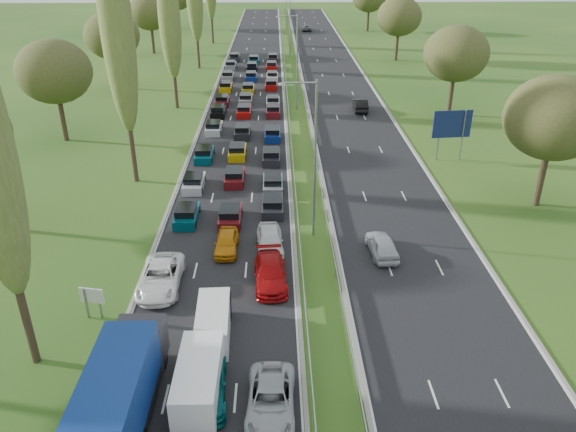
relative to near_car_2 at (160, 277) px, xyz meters
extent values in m
plane|color=#214A17|center=(10.47, 43.98, -0.81)|extent=(260.00, 260.00, 0.00)
cube|color=black|center=(3.72, 46.48, -0.81)|extent=(10.50, 215.00, 0.04)
cube|color=black|center=(17.22, 46.48, -0.81)|extent=(10.50, 215.00, 0.04)
cube|color=gray|center=(9.32, 46.48, -0.26)|extent=(0.06, 215.00, 0.32)
cube|color=gray|center=(11.62, 46.48, -0.26)|extent=(0.06, 215.00, 0.32)
cylinder|color=gray|center=(10.47, 6.98, 5.19)|extent=(0.18, 0.18, 12.00)
cylinder|color=gray|center=(10.47, 41.98, 5.19)|extent=(0.18, 0.18, 12.00)
cylinder|color=gray|center=(10.47, 76.98, 5.19)|extent=(0.18, 0.18, 12.00)
cylinder|color=gray|center=(10.47, 111.98, 5.19)|extent=(0.18, 0.18, 12.00)
cylinder|color=#2D2116|center=(-5.53, -7.02, 2.79)|extent=(0.44, 0.44, 7.20)
cylinder|color=#2D2116|center=(-5.53, 17.98, 3.15)|extent=(0.44, 0.44, 7.92)
ellipsoid|color=#52652B|center=(-5.53, 17.98, 12.83)|extent=(2.80, 2.80, 17.60)
cylinder|color=#2D2116|center=(-5.53, 42.98, 2.43)|extent=(0.44, 0.44, 6.48)
ellipsoid|color=#52652B|center=(-5.53, 42.98, 10.35)|extent=(2.80, 2.80, 14.40)
cylinder|color=#2D2116|center=(-5.53, 67.98, 2.79)|extent=(0.44, 0.44, 7.20)
cylinder|color=#2D2116|center=(-5.53, 92.98, 3.15)|extent=(0.44, 0.44, 7.92)
cylinder|color=#2D2116|center=(-16.03, 29.98, 1.61)|extent=(0.56, 0.56, 4.84)
ellipsoid|color=#38471E|center=(-16.03, 29.98, 6.89)|extent=(8.00, 8.00, 6.80)
cylinder|color=#2D2116|center=(-16.03, 53.98, 1.61)|extent=(0.56, 0.56, 4.84)
ellipsoid|color=#38471E|center=(-16.03, 53.98, 6.89)|extent=(8.00, 8.00, 6.80)
cylinder|color=#2D2116|center=(-16.03, 81.98, 1.61)|extent=(0.56, 0.56, 4.84)
ellipsoid|color=#38471E|center=(-16.03, 81.98, 6.89)|extent=(8.00, 8.00, 6.80)
cylinder|color=#2D2116|center=(-16.03, 113.98, 1.61)|extent=(0.56, 0.56, 4.84)
cylinder|color=#2D2116|center=(29.97, 11.98, 1.61)|extent=(0.56, 0.56, 4.84)
ellipsoid|color=#38471E|center=(29.97, 11.98, 6.89)|extent=(8.00, 8.00, 6.80)
cylinder|color=#2D2116|center=(29.97, 38.98, 1.61)|extent=(0.56, 0.56, 4.84)
ellipsoid|color=#38471E|center=(29.97, 38.98, 6.89)|extent=(8.00, 8.00, 6.80)
cylinder|color=#2D2116|center=(29.97, 73.98, 1.61)|extent=(0.56, 0.56, 4.84)
ellipsoid|color=#38471E|center=(29.97, 73.98, 6.89)|extent=(8.00, 8.00, 6.80)
cylinder|color=#2D2116|center=(29.97, 108.98, 1.61)|extent=(0.56, 0.56, 4.84)
cube|color=#053F4C|center=(0.38, 9.57, -0.37)|extent=(1.75, 4.00, 0.80)
cube|color=#B2B7BC|center=(0.13, 16.17, -0.37)|extent=(1.75, 4.00, 0.80)
cube|color=#053F4C|center=(0.26, 23.55, -0.37)|extent=(1.75, 4.00, 0.80)
cube|color=#B2B7BC|center=(0.40, 32.36, -0.37)|extent=(1.75, 4.00, 0.80)
cube|color=black|center=(0.32, 39.20, -0.37)|extent=(1.75, 4.00, 0.80)
cube|color=#590F14|center=(0.41, 44.27, -0.37)|extent=(1.75, 4.00, 0.80)
cube|color=#BF990C|center=(0.30, 52.11, -0.37)|extent=(1.75, 4.00, 0.80)
cube|color=slate|center=(0.11, 59.24, -0.37)|extent=(1.75, 4.00, 0.80)
cube|color=slate|center=(0.02, 67.39, -0.37)|extent=(1.75, 4.00, 0.80)
cube|color=black|center=(0.26, 74.47, -0.37)|extent=(1.75, 4.00, 0.80)
cube|color=#590F14|center=(3.91, 9.29, -0.37)|extent=(1.75, 4.00, 0.80)
cube|color=#590F14|center=(3.76, 17.45, -0.37)|extent=(1.75, 4.00, 0.80)
cube|color=#BF990C|center=(3.62, 24.27, -0.37)|extent=(1.75, 4.00, 0.80)
cube|color=black|center=(3.83, 30.90, -0.37)|extent=(1.75, 4.00, 0.80)
cube|color=#A50C0A|center=(3.60, 39.33, -0.37)|extent=(1.75, 4.00, 0.80)
cube|color=slate|center=(3.58, 45.06, -0.37)|extent=(1.75, 4.00, 0.80)
cube|color=#BF990C|center=(3.69, 50.84, -0.37)|extent=(1.75, 4.00, 0.80)
cube|color=navy|center=(3.83, 58.82, -0.37)|extent=(1.75, 4.00, 0.80)
cube|color=black|center=(3.72, 65.96, -0.37)|extent=(1.75, 4.00, 0.80)
cube|color=#053F4C|center=(3.84, 72.04, -0.37)|extent=(1.75, 4.00, 0.80)
cube|color=black|center=(7.31, 11.18, -0.37)|extent=(1.75, 4.00, 0.80)
cube|color=slate|center=(7.33, 15.68, -0.37)|extent=(1.75, 4.00, 0.80)
cube|color=black|center=(7.16, 22.79, -0.37)|extent=(1.75, 4.00, 0.80)
cube|color=navy|center=(7.27, 29.94, -0.37)|extent=(1.75, 4.00, 0.80)
cube|color=#590F14|center=(7.35, 39.31, -0.37)|extent=(1.75, 4.00, 0.80)
cube|color=#B2B7BC|center=(7.31, 43.67, -0.37)|extent=(1.75, 4.00, 0.80)
cube|color=#A50C0A|center=(7.03, 53.25, -0.37)|extent=(1.75, 4.00, 0.80)
cube|color=silver|center=(7.18, 58.82, -0.37)|extent=(1.75, 4.00, 0.80)
cube|color=#A50C0A|center=(7.07, 66.76, -0.37)|extent=(1.75, 4.00, 0.80)
cube|color=black|center=(7.27, 73.74, -0.37)|extent=(1.75, 4.00, 0.80)
imported|color=white|center=(0.00, 0.00, 0.00)|extent=(2.68, 5.69, 1.57)
imported|color=#055152|center=(3.95, -9.69, -0.01)|extent=(2.57, 5.47, 1.54)
imported|color=orange|center=(3.95, 4.70, -0.09)|extent=(1.69, 4.10, 1.39)
imported|color=#A2A6AB|center=(7.26, -10.93, -0.08)|extent=(2.49, 5.13, 1.41)
imported|color=#9F090B|center=(7.18, 0.35, -0.03)|extent=(2.39, 5.31, 1.51)
imported|color=silver|center=(7.13, 4.77, 0.01)|extent=(2.16, 4.79, 1.60)
imported|color=#B5B8BF|center=(15.24, 3.93, -0.03)|extent=(2.06, 4.52, 1.50)
imported|color=black|center=(18.80, 40.93, 0.01)|extent=(1.86, 4.89, 1.59)
imported|color=slate|center=(15.39, 110.00, -0.08)|extent=(2.39, 5.08, 1.40)
cube|color=black|center=(0.40, -11.02, -0.09)|extent=(2.43, 9.11, 0.50)
cube|color=navy|center=(0.40, -12.13, 1.74)|extent=(2.53, 6.88, 2.65)
cube|color=black|center=(0.40, -7.58, 0.76)|extent=(2.47, 2.23, 2.20)
cylinder|color=black|center=(0.40, -7.67, -0.29)|extent=(2.13, 1.00, 1.00)
cube|color=white|center=(3.71, -9.96, 0.31)|extent=(2.08, 5.21, 2.08)
cube|color=black|center=(3.71, -7.67, 0.20)|extent=(2.03, 0.83, 1.67)
cylinder|color=black|center=(2.82, -8.29, -0.43)|extent=(0.26, 0.71, 0.71)
cylinder|color=black|center=(4.59, -11.63, -0.43)|extent=(0.26, 0.71, 0.71)
cube|color=silver|center=(3.95, -5.21, 0.17)|extent=(1.82, 4.56, 1.82)
cube|color=black|center=(3.95, -3.20, 0.08)|extent=(1.78, 0.73, 1.46)
cylinder|color=black|center=(3.18, -3.75, -0.48)|extent=(0.23, 0.62, 0.62)
cylinder|color=black|center=(4.73, -6.67, -0.48)|extent=(0.23, 0.62, 0.62)
cylinder|color=gray|center=(-3.83, -3.20, 0.24)|extent=(0.16, 0.16, 2.10)
cylinder|color=gray|center=(-3.03, -3.20, 0.24)|extent=(0.16, 0.16, 2.10)
cube|color=silver|center=(-3.43, -3.20, 0.79)|extent=(1.49, 0.39, 1.00)
cylinder|color=gray|center=(24.17, 22.86, 1.79)|extent=(0.16, 0.16, 5.20)
cylinder|color=gray|center=(26.57, 22.86, 1.79)|extent=(0.16, 0.16, 5.20)
cube|color=navy|center=(25.37, 22.86, 2.99)|extent=(3.99, 0.52, 2.80)
camera|label=1|loc=(7.62, -31.12, 20.00)|focal=35.00mm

